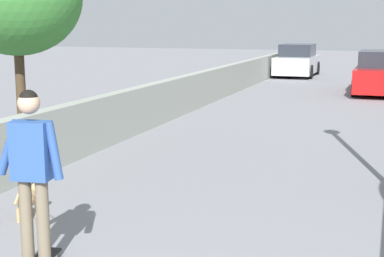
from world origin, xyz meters
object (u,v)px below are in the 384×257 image
at_px(person_skateboarder, 32,163).
at_px(car_near, 381,74).
at_px(car_far, 297,61).
at_px(dog, 28,198).

xyz_separation_m(person_skateboarder, car_near, (17.22, -2.90, -0.41)).
height_order(person_skateboarder, car_near, person_skateboarder).
bearing_deg(car_near, car_far, 33.25).
xyz_separation_m(car_near, car_far, (6.06, 3.98, -0.00)).
relative_size(dog, car_near, 0.38).
height_order(person_skateboarder, car_far, person_skateboarder).
bearing_deg(dog, person_skateboarder, -142.50).
bearing_deg(person_skateboarder, car_near, -9.56).
relative_size(person_skateboarder, car_far, 0.45).
height_order(car_near, car_far, same).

